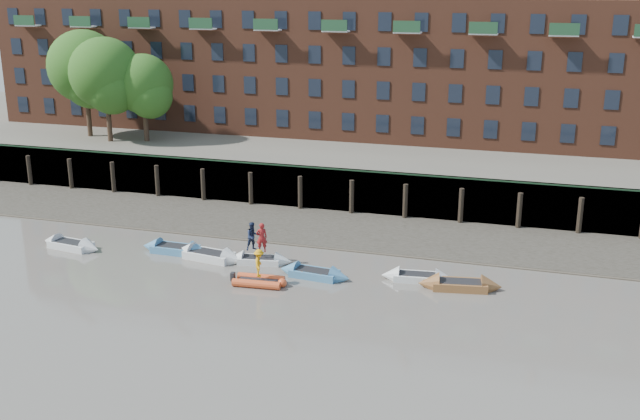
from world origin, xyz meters
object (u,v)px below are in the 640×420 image
at_px(rowboat_6, 460,285).
at_px(person_rower_a, 262,238).
at_px(rowboat_5, 417,277).
at_px(person_rib_crew, 259,263).
at_px(rib_tender, 261,281).
at_px(rowboat_2, 209,255).
at_px(rowboat_0, 71,245).
at_px(rowboat_4, 314,273).
at_px(person_rower_b, 253,236).
at_px(rowboat_3, 259,260).
at_px(rowboat_1, 175,249).

distance_m(rowboat_6, person_rower_a, 12.10).
relative_size(rowboat_5, person_rib_crew, 2.64).
relative_size(rib_tender, person_rib_crew, 1.91).
bearing_deg(rowboat_2, rowboat_6, 7.49).
relative_size(rowboat_0, rowboat_4, 1.03).
bearing_deg(rowboat_5, rowboat_2, 174.24).
relative_size(rowboat_0, person_rower_a, 2.48).
xyz_separation_m(rowboat_2, rowboat_4, (7.14, -0.93, -0.02)).
relative_size(rowboat_4, rowboat_6, 0.92).
bearing_deg(rowboat_4, rib_tender, -136.68).
bearing_deg(rowboat_0, rowboat_5, 10.37).
xyz_separation_m(rib_tender, person_rower_a, (-1.11, 3.10, 1.48)).
xyz_separation_m(rowboat_0, person_rower_b, (12.21, 1.12, 1.44)).
height_order(rowboat_3, rowboat_6, rowboat_6).
bearing_deg(person_rower_b, rowboat_5, -43.11).
height_order(rowboat_5, person_rib_crew, person_rib_crew).
distance_m(rowboat_3, rowboat_6, 12.22).
relative_size(rib_tender, person_rower_b, 1.74).
relative_size(rowboat_0, person_rower_b, 2.59).
height_order(rowboat_2, person_rib_crew, person_rib_crew).
xyz_separation_m(rowboat_3, rowboat_5, (9.71, 0.04, 0.01)).
bearing_deg(rib_tender, rowboat_3, 108.20).
bearing_deg(rowboat_6, rowboat_3, 168.26).
height_order(rowboat_2, rowboat_5, rowboat_2).
bearing_deg(rowboat_1, person_rib_crew, -24.98).
distance_m(rowboat_3, rib_tender, 3.43).
bearing_deg(person_rib_crew, person_rower_a, 1.75).
height_order(rib_tender, person_rower_b, person_rower_b).
height_order(rowboat_2, rib_tender, rowboat_2).
distance_m(rib_tender, person_rower_a, 3.61).
bearing_deg(rowboat_3, rowboat_0, 175.59).
height_order(rowboat_4, person_rower_b, person_rower_b).
bearing_deg(rib_tender, person_rib_crew, 154.25).
bearing_deg(rowboat_4, rowboat_5, 17.12).
distance_m(rowboat_1, person_rower_b, 5.56).
distance_m(rowboat_2, rowboat_4, 7.20).
relative_size(rowboat_0, person_rib_crew, 2.85).
height_order(rowboat_3, person_rower_b, person_rower_b).
relative_size(rowboat_6, person_rower_b, 2.72).
relative_size(rowboat_6, person_rower_a, 2.60).
distance_m(rowboat_4, person_rower_a, 4.11).
bearing_deg(rowboat_6, rowboat_2, 169.64).
distance_m(rowboat_1, rib_tender, 7.90).
bearing_deg(rowboat_3, person_rower_b, 157.04).
xyz_separation_m(rowboat_2, person_rower_b, (2.81, 0.35, 1.42)).
relative_size(rowboat_2, rowboat_5, 1.17).
bearing_deg(person_rower_b, rowboat_6, -45.44).
xyz_separation_m(rowboat_5, rib_tender, (-8.39, -3.21, 0.02)).
xyz_separation_m(rowboat_1, rowboat_6, (18.02, -0.72, 0.00)).
bearing_deg(person_rower_a, rowboat_6, 148.43).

